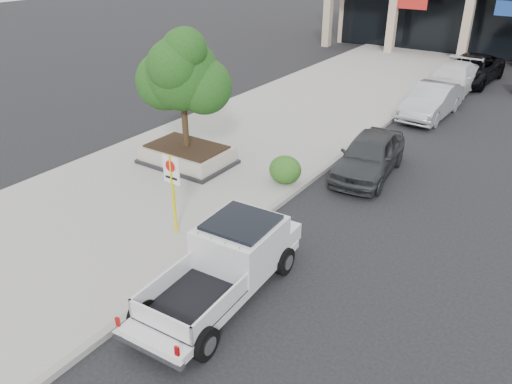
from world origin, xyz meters
TOP-DOWN VIEW (x-y plane):
  - ground at (0.00, 0.00)m, footprint 120.00×120.00m
  - sidewalk at (-5.50, 6.00)m, footprint 8.00×52.00m
  - curb at (-1.55, 6.00)m, footprint 0.20×52.00m
  - planter at (-5.88, 3.91)m, footprint 3.20×2.20m
  - planter_tree at (-5.75, 4.07)m, footprint 2.90×2.55m
  - no_parking_sign at (-2.99, 0.12)m, footprint 0.55×0.09m
  - hedge at (-2.11, 4.53)m, footprint 1.10×0.99m
  - pickup_truck at (-0.35, -1.30)m, footprint 2.12×5.17m
  - curb_car_a at (-0.17, 6.98)m, footprint 2.18×4.50m
  - curb_car_b at (-0.29, 14.57)m, footprint 1.79×4.65m
  - curb_car_c at (-0.58, 19.16)m, footprint 2.26×5.39m
  - curb_car_d at (-0.30, 21.97)m, footprint 3.00×5.79m

SIDE VIEW (x-z plane):
  - ground at x=0.00m, z-range 0.00..0.00m
  - sidewalk at x=-5.50m, z-range 0.00..0.15m
  - curb at x=-1.55m, z-range 0.00..0.15m
  - planter at x=-5.88m, z-range 0.14..0.82m
  - hedge at x=-2.11m, z-range 0.15..1.08m
  - curb_car_a at x=-0.17m, z-range 0.00..1.48m
  - curb_car_b at x=-0.29m, z-range 0.00..1.51m
  - curb_car_c at x=-0.58m, z-range 0.00..1.55m
  - curb_car_d at x=-0.30m, z-range 0.00..1.56m
  - pickup_truck at x=-0.35m, z-range 0.00..1.60m
  - no_parking_sign at x=-2.99m, z-range 0.48..2.78m
  - planter_tree at x=-5.75m, z-range 1.41..5.41m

